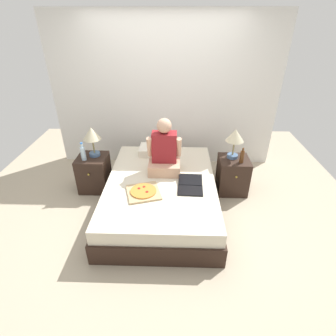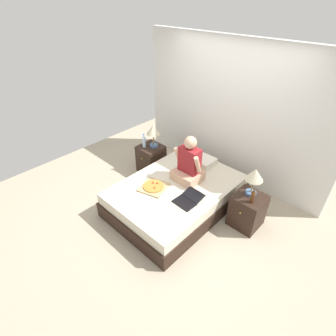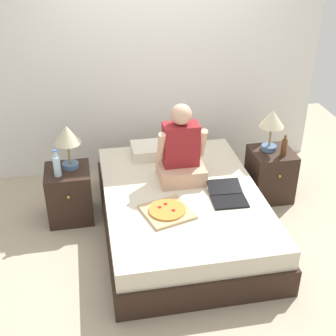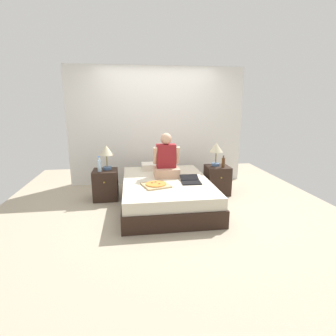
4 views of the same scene
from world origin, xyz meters
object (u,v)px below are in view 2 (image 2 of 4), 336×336
object	(u,v)px
lamp_on_right_nightstand	(254,176)
nightstand_right	(247,210)
nightstand_left	(151,159)
lamp_on_left_nightstand	(153,131)
person_seated	(189,164)
beer_bottle	(253,197)
laptop	(187,200)
pizza_box	(154,187)
water_bottle	(144,142)
bed	(176,195)

from	to	relation	value
lamp_on_right_nightstand	nightstand_right	bearing A→B (deg)	-59.07
nightstand_left	lamp_on_left_nightstand	size ratio (longest dim) A/B	1.23
lamp_on_left_nightstand	person_seated	world-z (taller)	person_seated
beer_bottle	person_seated	bearing A→B (deg)	-175.50
lamp_on_left_nightstand	person_seated	distance (m)	1.10
laptop	pizza_box	world-z (taller)	laptop
water_bottle	pizza_box	bearing A→B (deg)	-34.99
beer_bottle	laptop	world-z (taller)	beer_bottle
laptop	beer_bottle	bearing A→B (deg)	34.93
lamp_on_left_nightstand	lamp_on_right_nightstand	xyz separation A→B (m)	(2.07, 0.00, 0.00)
nightstand_left	lamp_on_right_nightstand	world-z (taller)	lamp_on_right_nightstand
water_bottle	beer_bottle	bearing A→B (deg)	-0.25
nightstand_right	lamp_on_right_nightstand	world-z (taller)	lamp_on_right_nightstand
water_bottle	person_seated	distance (m)	1.19
water_bottle	laptop	world-z (taller)	water_bottle
lamp_on_right_nightstand	beer_bottle	xyz separation A→B (m)	(0.10, -0.15, -0.23)
person_seated	water_bottle	bearing A→B (deg)	175.33
bed	person_seated	world-z (taller)	person_seated
lamp_on_right_nightstand	nightstand_left	bearing A→B (deg)	-178.64
nightstand_left	lamp_on_right_nightstand	distance (m)	2.20
bed	lamp_on_right_nightstand	bearing A→B (deg)	25.11
water_bottle	lamp_on_right_nightstand	size ratio (longest dim) A/B	0.61
bed	lamp_on_right_nightstand	size ratio (longest dim) A/B	4.73
lamp_on_left_nightstand	lamp_on_right_nightstand	size ratio (longest dim) A/B	1.00
person_seated	pizza_box	size ratio (longest dim) A/B	1.57
lamp_on_right_nightstand	beer_bottle	distance (m)	0.29
lamp_on_left_nightstand	pizza_box	distance (m)	1.22
lamp_on_left_nightstand	nightstand_right	xyz separation A→B (m)	(2.10, -0.05, -0.60)
lamp_on_left_nightstand	water_bottle	size ratio (longest dim) A/B	1.63
water_bottle	pizza_box	xyz separation A→B (m)	(0.94, -0.66, -0.20)
nightstand_right	lamp_on_right_nightstand	distance (m)	0.61
nightstand_left	water_bottle	xyz separation A→B (m)	(-0.08, -0.09, 0.39)
nightstand_right	person_seated	size ratio (longest dim) A/B	0.71
person_seated	laptop	bearing A→B (deg)	-51.07
bed	laptop	size ratio (longest dim) A/B	4.98
lamp_on_left_nightstand	water_bottle	distance (m)	0.28
nightstand_left	beer_bottle	size ratio (longest dim) A/B	2.41
lamp_on_right_nightstand	pizza_box	bearing A→B (deg)	-147.27
lamp_on_left_nightstand	beer_bottle	xyz separation A→B (m)	(2.17, -0.15, -0.23)
beer_bottle	laptop	distance (m)	0.93
laptop	pizza_box	distance (m)	0.61
person_seated	pizza_box	world-z (taller)	person_seated
nightstand_right	nightstand_left	bearing A→B (deg)	180.00
water_bottle	nightstand_left	bearing A→B (deg)	48.35
lamp_on_left_nightstand	person_seated	size ratio (longest dim) A/B	0.58
nightstand_left	beer_bottle	world-z (taller)	beer_bottle
lamp_on_right_nightstand	person_seated	bearing A→B (deg)	-166.72
pizza_box	beer_bottle	bearing A→B (deg)	25.80
bed	lamp_on_right_nightstand	world-z (taller)	lamp_on_right_nightstand
lamp_on_left_nightstand	laptop	xyz separation A→B (m)	(1.42, -0.67, -0.41)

